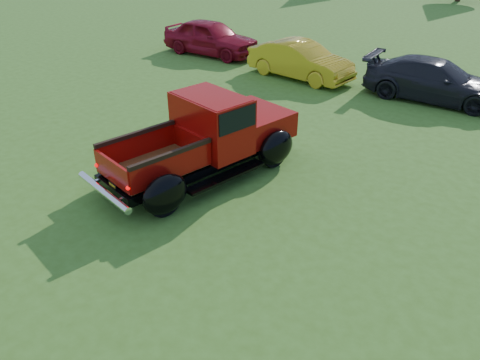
{
  "coord_description": "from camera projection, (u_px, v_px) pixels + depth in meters",
  "views": [
    {
      "loc": [
        5.03,
        -5.91,
        5.27
      ],
      "look_at": [
        0.58,
        0.2,
        0.97
      ],
      "focal_mm": 35.0,
      "sensor_mm": 36.0,
      "label": 1
    }
  ],
  "objects": [
    {
      "name": "ground",
      "position": [
        211.0,
        218.0,
        9.33
      ],
      "size": [
        120.0,
        120.0,
        0.0
      ],
      "primitive_type": "plane",
      "color": "#3B621C",
      "rests_on": "ground"
    },
    {
      "name": "pickup_truck",
      "position": [
        212.0,
        136.0,
        10.7
      ],
      "size": [
        3.11,
        5.17,
        1.82
      ],
      "rotation": [
        0.0,
        0.0,
        -0.21
      ],
      "color": "black",
      "rests_on": "ground"
    },
    {
      "name": "show_car_red",
      "position": [
        211.0,
        37.0,
        19.89
      ],
      "size": [
        4.31,
        1.87,
        1.45
      ],
      "primitive_type": "imported",
      "rotation": [
        0.0,
        0.0,
        1.61
      ],
      "color": "maroon",
      "rests_on": "ground"
    },
    {
      "name": "show_car_yellow",
      "position": [
        300.0,
        60.0,
        17.01
      ],
      "size": [
        4.09,
        1.78,
        1.31
      ],
      "primitive_type": "imported",
      "rotation": [
        0.0,
        0.0,
        1.47
      ],
      "color": "gold",
      "rests_on": "ground"
    },
    {
      "name": "show_car_grey",
      "position": [
        435.0,
        80.0,
        14.98
      ],
      "size": [
        4.55,
        2.04,
        1.29
      ],
      "primitive_type": "imported",
      "rotation": [
        0.0,
        0.0,
        1.62
      ],
      "color": "black",
      "rests_on": "ground"
    }
  ]
}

